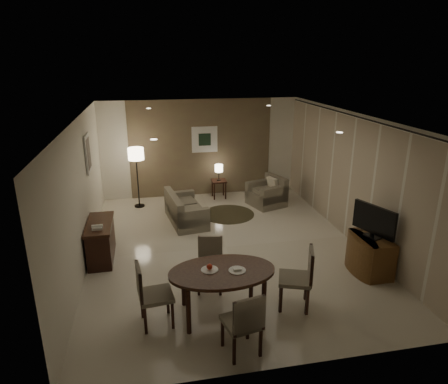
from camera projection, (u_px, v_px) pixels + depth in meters
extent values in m
cube|color=beige|center=(226.00, 247.00, 8.36)|extent=(5.50, 7.00, 0.00)
cube|color=white|center=(226.00, 117.00, 7.49)|extent=(5.50, 7.00, 0.00)
cube|color=#716446|center=(201.00, 148.00, 11.17)|extent=(5.50, 0.00, 2.70)
cube|color=white|center=(81.00, 195.00, 7.42)|extent=(0.00, 7.00, 2.70)
cube|color=white|center=(353.00, 178.00, 8.43)|extent=(0.00, 7.00, 2.70)
cube|color=#716446|center=(201.00, 148.00, 11.16)|extent=(3.96, 0.03, 2.70)
cylinder|color=black|center=(357.00, 117.00, 8.00)|extent=(0.03, 6.80, 0.03)
cube|color=silver|center=(205.00, 139.00, 11.08)|extent=(0.72, 0.03, 0.72)
cube|color=black|center=(205.00, 140.00, 11.06)|extent=(0.34, 0.01, 0.34)
cube|color=silver|center=(88.00, 154.00, 8.37)|extent=(0.03, 0.60, 0.80)
cube|color=gray|center=(89.00, 154.00, 8.38)|extent=(0.01, 0.46, 0.64)
cylinder|color=white|center=(154.00, 139.00, 5.56)|extent=(0.10, 0.10, 0.01)
cylinder|color=white|center=(339.00, 132.00, 6.08)|extent=(0.10, 0.10, 0.01)
cylinder|color=white|center=(149.00, 108.00, 8.91)|extent=(0.10, 0.10, 0.01)
cylinder|color=white|center=(269.00, 106.00, 9.42)|extent=(0.10, 0.10, 0.01)
cylinder|color=white|center=(210.00, 270.00, 5.96)|extent=(0.26, 0.26, 0.02)
cylinder|color=white|center=(237.00, 270.00, 5.94)|extent=(0.26, 0.26, 0.02)
sphere|color=red|center=(210.00, 267.00, 5.94)|extent=(0.09, 0.09, 0.09)
cube|color=white|center=(237.00, 269.00, 5.93)|extent=(0.12, 0.08, 0.03)
cylinder|color=#453E26|center=(228.00, 214.00, 10.09)|extent=(1.30, 1.30, 0.01)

